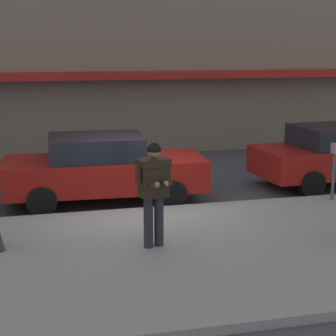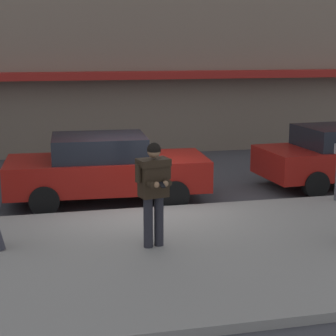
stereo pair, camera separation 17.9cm
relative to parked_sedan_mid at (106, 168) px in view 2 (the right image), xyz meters
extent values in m
plane|color=#3D3D42|center=(0.63, -0.94, -0.79)|extent=(80.00, 80.00, 0.00)
cube|color=gray|center=(1.63, -3.79, -0.72)|extent=(32.00, 5.30, 0.14)
cube|color=silver|center=(1.63, -0.89, -0.79)|extent=(28.00, 0.12, 0.01)
cube|color=maroon|center=(1.63, 5.21, 1.81)|extent=(26.60, 0.70, 0.24)
cube|color=maroon|center=(0.04, 0.00, -0.12)|extent=(4.58, 2.03, 0.70)
cube|color=black|center=(-0.14, 0.01, 0.49)|extent=(2.14, 1.73, 0.52)
cylinder|color=black|center=(1.47, 0.79, -0.47)|extent=(0.65, 0.25, 0.64)
cylinder|color=black|center=(1.39, -0.92, -0.47)|extent=(0.65, 0.25, 0.64)
cylinder|color=black|center=(-1.31, 0.92, -0.47)|extent=(0.65, 0.25, 0.64)
cylinder|color=black|center=(-1.39, -0.79, -0.47)|extent=(0.65, 0.25, 0.64)
cylinder|color=black|center=(4.72, 0.96, -0.47)|extent=(0.65, 0.27, 0.64)
cylinder|color=black|center=(4.84, -0.74, -0.47)|extent=(0.65, 0.27, 0.64)
cylinder|color=#23232B|center=(0.51, -3.48, -0.21)|extent=(0.16, 0.16, 0.88)
cylinder|color=#23232B|center=(0.31, -3.53, -0.21)|extent=(0.16, 0.16, 0.88)
cube|color=black|center=(0.41, -3.50, 0.55)|extent=(0.52, 0.40, 0.64)
cube|color=black|center=(0.41, -3.50, 0.82)|extent=(0.58, 0.45, 0.12)
cylinder|color=black|center=(0.67, -3.44, 0.66)|extent=(0.11, 0.11, 0.30)
cylinder|color=black|center=(0.59, -3.63, 0.51)|extent=(0.17, 0.31, 0.10)
sphere|color=#8C6647|center=(0.56, -3.78, 0.51)|extent=(0.10, 0.10, 0.10)
cylinder|color=black|center=(0.15, -3.57, 0.66)|extent=(0.11, 0.11, 0.30)
cylinder|color=black|center=(0.30, -3.69, 0.51)|extent=(0.17, 0.31, 0.10)
sphere|color=#8C6647|center=(0.40, -3.81, 0.51)|extent=(0.10, 0.10, 0.10)
cube|color=black|center=(0.49, -3.83, 0.51)|extent=(0.11, 0.15, 0.07)
sphere|color=#8C6647|center=(0.42, -3.53, 1.01)|extent=(0.22, 0.22, 0.22)
sphere|color=black|center=(0.42, -3.53, 1.04)|extent=(0.23, 0.23, 0.23)
camera|label=1|loc=(-1.54, -12.41, 2.70)|focal=60.00mm
camera|label=2|loc=(-1.37, -12.45, 2.70)|focal=60.00mm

